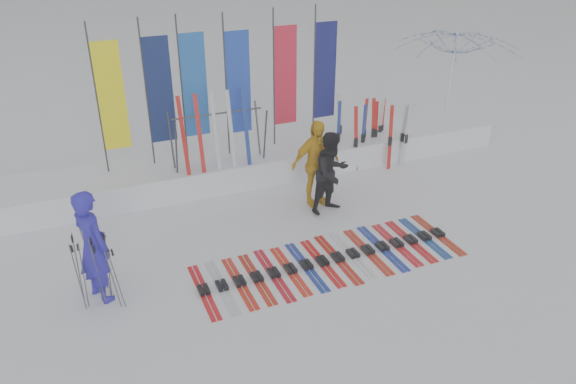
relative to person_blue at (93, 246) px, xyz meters
name	(u,v)px	position (x,y,z in m)	size (l,w,h in m)	color
ground	(313,285)	(3.36, -1.10, -0.98)	(120.00, 120.00, 0.00)	white
snow_bank	(231,166)	(3.36, 3.50, -0.68)	(14.00, 1.60, 0.60)	white
person_blue	(93,246)	(0.00, 0.00, 0.00)	(0.72, 0.47, 1.96)	#241DAB
person_black	(332,173)	(4.82, 1.17, -0.11)	(0.85, 0.66, 1.75)	black
person_yellow	(316,163)	(4.65, 1.59, -0.04)	(1.11, 0.46, 1.89)	#E5AA0E
tent_canopy	(451,84)	(9.71, 3.76, 0.51)	(3.26, 3.32, 2.99)	white
ski_row	(330,260)	(3.95, -0.55, -0.95)	(4.90, 1.70, 0.07)	red
pole_cluster	(97,270)	(-0.01, -0.11, -0.38)	(0.67, 0.91, 1.26)	#595B60
feather_flags	(221,84)	(3.29, 3.69, 1.26)	(5.56, 0.22, 3.20)	#383A3F
ski_rack	(218,131)	(3.00, 3.10, 0.40)	(2.04, 0.80, 1.23)	#383A3F
upright_skis	(372,132)	(6.89, 3.04, -0.19)	(1.59, 1.13, 1.68)	navy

